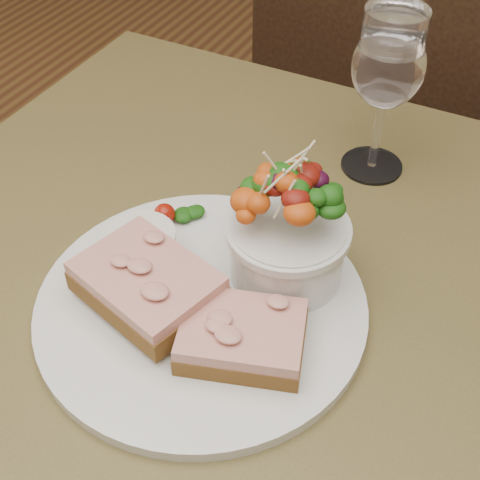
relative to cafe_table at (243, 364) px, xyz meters
The scene contains 9 objects.
cafe_table is the anchor object (origin of this frame).
chair_far 0.79m from the cafe_table, 92.08° to the left, with size 0.49×0.49×0.90m.
dinner_plate 0.11m from the cafe_table, 134.84° to the right, with size 0.30×0.30×0.01m, color silver.
sandwich_front 0.14m from the cafe_table, 63.98° to the right, with size 0.12×0.10×0.03m.
sandwich_back 0.16m from the cafe_table, 144.27° to the right, with size 0.14×0.12×0.03m.
ramekin 0.17m from the cafe_table, behind, with size 0.06×0.06×0.04m.
salad_bowl 0.18m from the cafe_table, 56.88° to the left, with size 0.10×0.10×0.13m.
garnish 0.17m from the cafe_table, 152.34° to the left, with size 0.05×0.04×0.02m.
wine_glass 0.34m from the cafe_table, 80.78° to the left, with size 0.08×0.08×0.18m.
Camera 1 is at (0.18, -0.37, 1.22)m, focal length 50.00 mm.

